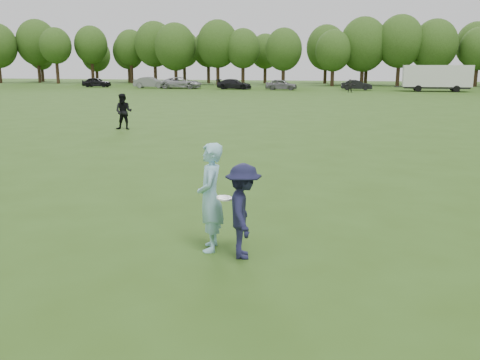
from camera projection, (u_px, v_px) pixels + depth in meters
The scene contains 14 objects.
ground at pixel (185, 243), 9.48m from camera, with size 200.00×200.00×0.00m, color #2F4F16.
thrower at pixel (210, 197), 8.93m from camera, with size 0.70×0.46×1.93m, color #92CDE2.
defender at pixel (243, 211), 8.61m from camera, with size 1.06×0.61×1.64m, color #191A38.
player_far_a at pixel (124, 112), 25.80m from camera, with size 0.89×0.69×1.82m, color black.
player_far_d at pixel (350, 86), 60.75m from camera, with size 1.44×0.46×1.55m, color #262626.
car_a at pixel (97, 82), 75.03m from camera, with size 1.68×4.17×1.42m, color black.
car_b at pixel (151, 83), 71.87m from camera, with size 1.65×4.72×1.55m, color slate.
car_c at pixel (181, 83), 70.37m from camera, with size 2.62×5.68×1.58m, color #A5A4A8.
car_d at pixel (234, 84), 68.42m from camera, with size 1.91×4.70×1.36m, color black.
car_e at pixel (281, 85), 66.46m from camera, with size 1.67×4.15×1.41m, color slate.
car_f at pixel (357, 85), 66.01m from camera, with size 1.38×3.96×1.31m, color black.
disc_in_play at pixel (224, 198), 8.62m from camera, with size 0.30×0.30×0.06m.
cargo_trailer at pixel (437, 77), 62.42m from camera, with size 9.00×2.75×3.20m.
treeline at pixel (363, 45), 80.38m from camera, with size 130.35×18.39×11.74m.
Camera 1 is at (3.09, -8.49, 3.25)m, focal length 38.00 mm.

